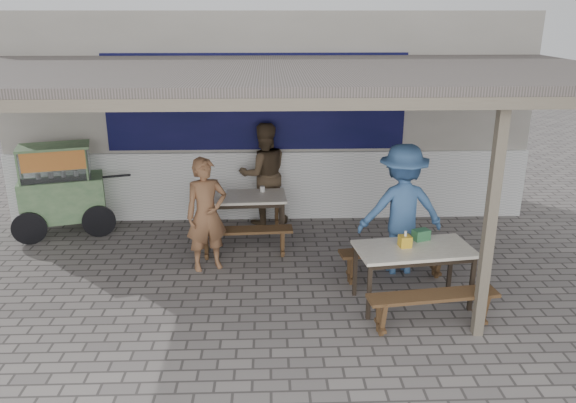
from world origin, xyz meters
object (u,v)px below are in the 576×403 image
Objects in this scene: table_right at (414,253)px; vendor_cart at (61,186)px; patron_wall_side at (264,174)px; bench_right_street at (433,303)px; tissue_box at (405,241)px; patron_right_table at (402,209)px; bench_left_wall at (243,207)px; condiment_bowl at (223,193)px; condiment_jar at (262,189)px; donation_box at (421,235)px; bench_left_street at (244,236)px; table_left at (243,201)px; bench_right_wall at (395,257)px; patron_street_side at (207,215)px.

vendor_cart reaches higher than table_right.
bench_right_street is at bearing 104.53° from patron_wall_side.
tissue_box is at bearing 153.50° from table_right.
table_right is 0.85× the size of patron_wall_side.
bench_right_street is 1.67m from patron_right_table.
bench_left_wall is 8.50× the size of condiment_bowl.
table_right is 0.72m from bench_right_street.
patron_right_table reaches higher than condiment_jar.
tissue_box is (-0.11, 0.04, 0.15)m from table_right.
condiment_jar is (-2.01, 2.07, -0.02)m from donation_box.
bench_left_wall is at bearing -42.95° from patron_right_table.
condiment_jar is at bearing 73.79° from patron_wall_side.
vendor_cart reaches higher than bench_left_street.
vendor_cart is (-2.96, 0.42, 0.14)m from table_left.
donation_box reaches higher than condiment_jar.
table_left is 9.74× the size of tissue_box.
condiment_jar is at bearing 31.69° from table_left.
bench_right_street is (2.22, -2.09, 0.00)m from bench_left_street.
bench_left_street is at bearing -90.00° from bench_left_wall.
patron_right_table is at bearing -30.84° from table_left.
donation_box is at bearing -45.81° from condiment_jar.
bench_left_street is 7.09× the size of donation_box.
bench_left_street is 10.30× the size of tissue_box.
patron_right_table is at bearing 84.01° from bench_right_street.
patron_wall_side reaches higher than bench_left_street.
patron_wall_side is at bearing -49.84° from patron_right_table.
donation_box is at bearing -67.33° from bench_right_wall.
vendor_cart is 1.00× the size of patron_wall_side.
vendor_cart is 5.61m from tissue_box.
patron_wall_side is 0.96× the size of patron_right_table.
bench_right_street is at bearing -46.91° from vendor_cart.
tissue_box is (2.03, -1.42, 0.48)m from bench_left_street.
bench_right_wall is at bearing 90.00° from bench_right_street.
patron_wall_side reaches higher than vendor_cart.
donation_box is 1.20× the size of condiment_bowl.
table_right is 0.32m from donation_box.
bench_right_wall is 11.00× the size of tissue_box.
vendor_cart is 8.66× the size of donation_box.
bench_left_wall is 16.13× the size of condiment_jar.
patron_street_side is at bearing 150.01° from table_right.
patron_right_table is 0.91m from tissue_box.
patron_right_table reaches higher than tissue_box.
condiment_bowl reaches higher than bench_left_wall.
tissue_box is at bearing -52.29° from condiment_jar.
patron_street_side reaches higher than table_right.
condiment_bowl is at bearing 131.35° from table_right.
condiment_bowl reaches higher than bench_right_wall.
patron_wall_side reaches higher than patron_street_side.
patron_right_table is at bearing 80.13° from tissue_box.
donation_box is (0.25, 0.21, -0.00)m from tissue_box.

